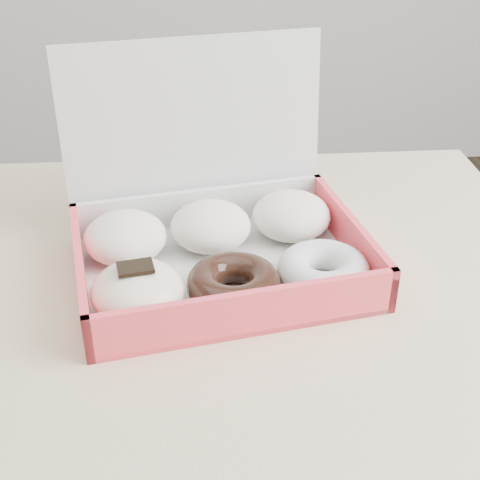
{
  "coord_description": "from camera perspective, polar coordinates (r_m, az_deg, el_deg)",
  "views": [
    {
      "loc": [
        0.16,
        -0.6,
        1.2
      ],
      "look_at": [
        0.21,
        0.03,
        0.81
      ],
      "focal_mm": 50.0,
      "sensor_mm": 36.0,
      "label": 1
    }
  ],
  "objects": [
    {
      "name": "table",
      "position": [
        0.81,
        -14.66,
        -10.4
      ],
      "size": [
        1.2,
        0.8,
        0.75
      ],
      "color": "tan",
      "rests_on": "ground"
    },
    {
      "name": "donut_box",
      "position": [
        0.79,
        -2.18,
        0.1
      ],
      "size": [
        0.38,
        0.33,
        0.24
      ],
      "rotation": [
        0.0,
        0.0,
        0.18
      ],
      "color": "silver",
      "rests_on": "table"
    }
  ]
}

